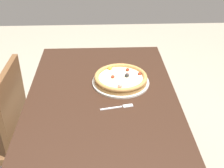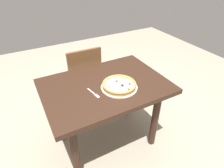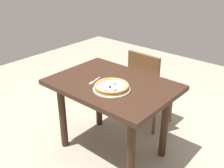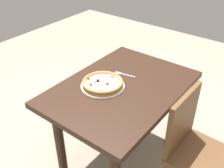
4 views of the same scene
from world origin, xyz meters
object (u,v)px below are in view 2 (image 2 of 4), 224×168
Objects in this scene: pizza at (119,85)px; dining_table at (105,95)px; chair_near at (83,77)px; fork at (94,94)px; plate at (119,87)px.

dining_table is at bearing -51.31° from pizza.
chair_near reaches higher than fork.
chair_near is at bearing 157.16° from fork.
plate reaches higher than fork.
dining_table is at bearing 109.32° from fork.
fork is (0.14, 0.69, 0.26)m from chair_near.
dining_table is 3.74× the size of pizza.
chair_near reaches higher than dining_table.
plate is at bearing -81.62° from chair_near.
dining_table is 1.24× the size of chair_near.
fork is (0.14, 0.09, 0.12)m from dining_table.
fork is at bearing -5.17° from pizza.
pizza is 0.23m from fork.
plate is (-0.08, 0.11, 0.13)m from dining_table.
dining_table is 3.47× the size of plate.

